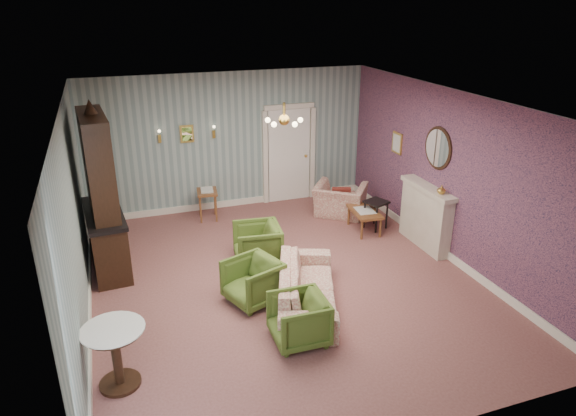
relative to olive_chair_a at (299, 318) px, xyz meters
name	(u,v)px	position (x,y,z in m)	size (l,w,h in m)	color
floor	(285,281)	(0.35, 1.57, -0.36)	(7.00, 7.00, 0.00)	#87534E
ceiling	(284,102)	(0.35, 1.57, 2.54)	(7.00, 7.00, 0.00)	white
wall_back	(230,142)	(0.35, 5.07, 1.09)	(6.00, 6.00, 0.00)	slate
wall_front	(406,323)	(0.35, -1.93, 1.09)	(6.00, 6.00, 0.00)	slate
wall_left	(74,224)	(-2.65, 1.57, 1.09)	(7.00, 7.00, 0.00)	slate
wall_right	(451,177)	(3.35, 1.57, 1.09)	(7.00, 7.00, 0.00)	slate
wall_right_floral	(450,177)	(3.33, 1.57, 1.09)	(7.00, 7.00, 0.00)	#AB5566
door	(289,153)	(1.65, 5.03, 0.72)	(1.12, 0.12, 2.16)	white
olive_chair_a	(299,318)	(0.00, 0.00, 0.00)	(0.71, 0.66, 0.73)	#476222
olive_chair_b	(253,280)	(-0.30, 1.15, 0.01)	(0.73, 0.68, 0.75)	#476222
olive_chair_c	(257,242)	(0.11, 2.31, 0.03)	(0.76, 0.71, 0.78)	#476222
sofa_chintz	(307,281)	(0.43, 0.78, 0.04)	(2.07, 0.61, 0.81)	#98413D
wingback_chair	(340,195)	(2.35, 3.80, 0.08)	(1.02, 0.66, 0.89)	#98413D
dresser	(100,190)	(-2.30, 3.01, 1.03)	(0.58, 1.68, 2.80)	black
fireplace	(426,216)	(3.21, 1.97, 0.22)	(0.30, 1.40, 1.16)	beige
mantel_vase	(441,190)	(3.19, 1.57, 0.87)	(0.15, 0.15, 0.15)	gold
oval_mirror	(438,148)	(3.31, 1.97, 1.49)	(0.04, 0.76, 0.84)	white
framed_print	(397,143)	(3.32, 3.32, 1.24)	(0.04, 0.34, 0.42)	gold
coffee_table	(364,220)	(2.46, 2.91, -0.15)	(0.47, 0.85, 0.43)	brown
side_table_black	(376,215)	(2.72, 2.93, -0.07)	(0.39, 0.39, 0.58)	black
pedestal_table	(117,357)	(-2.30, -0.10, 0.04)	(0.73, 0.73, 0.80)	black
nesting_table	(208,204)	(-0.31, 4.53, -0.03)	(0.40, 0.51, 0.67)	brown
gilt_mirror_back	(187,134)	(-0.55, 5.03, 1.34)	(0.28, 0.06, 0.36)	gold
sconce_left	(160,136)	(-1.10, 5.01, 1.34)	(0.16, 0.12, 0.30)	gold
sconce_right	(214,132)	(0.00, 5.01, 1.34)	(0.16, 0.12, 0.30)	gold
chandelier	(284,121)	(0.35, 1.57, 2.27)	(0.56, 0.56, 0.36)	gold
burgundy_cushion	(341,196)	(2.30, 3.65, 0.12)	(0.38, 0.10, 0.38)	maroon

